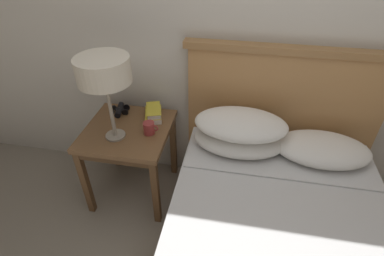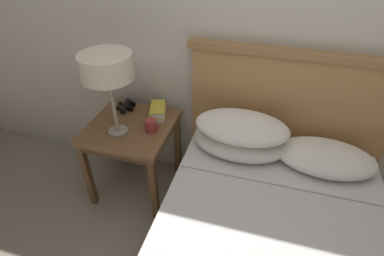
% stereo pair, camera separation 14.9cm
% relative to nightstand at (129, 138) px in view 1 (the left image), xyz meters
% --- Properties ---
extents(wall_back, '(8.00, 0.06, 2.60)m').
position_rel_nightstand_xyz_m(wall_back, '(0.72, 0.35, 0.77)').
color(wall_back, beige).
rests_on(wall_back, ground_plane).
extents(nightstand, '(0.58, 0.58, 0.61)m').
position_rel_nightstand_xyz_m(nightstand, '(0.00, 0.00, 0.00)').
color(nightstand, brown).
rests_on(nightstand, ground_plane).
extents(bed, '(1.36, 1.83, 1.16)m').
position_rel_nightstand_xyz_m(bed, '(1.03, -0.51, -0.22)').
color(bed, brown).
rests_on(bed, ground_plane).
extents(table_lamp, '(0.32, 0.32, 0.55)m').
position_rel_nightstand_xyz_m(table_lamp, '(-0.04, -0.10, 0.55)').
color(table_lamp, gray).
rests_on(table_lamp, nightstand).
extents(book_on_nightstand, '(0.17, 0.23, 0.04)m').
position_rel_nightstand_xyz_m(book_on_nightstand, '(0.14, 0.17, 0.10)').
color(book_on_nightstand, silver).
rests_on(book_on_nightstand, nightstand).
extents(book_stacked_on_top, '(0.15, 0.21, 0.04)m').
position_rel_nightstand_xyz_m(book_stacked_on_top, '(0.14, 0.16, 0.14)').
color(book_stacked_on_top, silver).
rests_on(book_stacked_on_top, book_on_nightstand).
extents(binoculars_pair, '(0.15, 0.16, 0.05)m').
position_rel_nightstand_xyz_m(binoculars_pair, '(-0.12, 0.18, 0.10)').
color(binoculars_pair, black).
rests_on(binoculars_pair, nightstand).
extents(coffee_mug, '(0.10, 0.08, 0.08)m').
position_rel_nightstand_xyz_m(coffee_mug, '(0.17, -0.03, 0.12)').
color(coffee_mug, '#993333').
rests_on(coffee_mug, nightstand).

